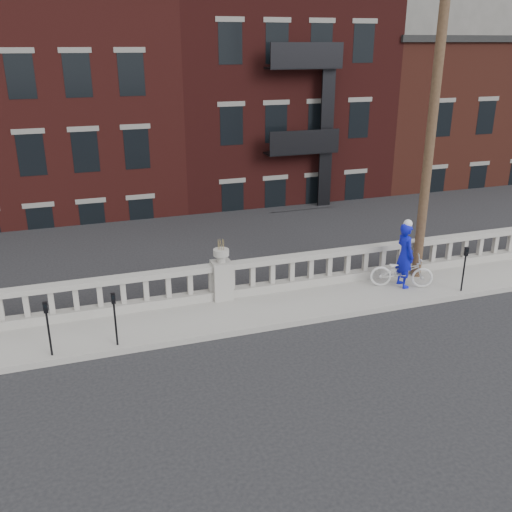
{
  "coord_description": "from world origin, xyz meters",
  "views": [
    {
      "loc": [
        -3.86,
        -10.4,
        7.0
      ],
      "look_at": [
        0.77,
        3.2,
        1.6
      ],
      "focal_mm": 40.0,
      "sensor_mm": 36.0,
      "label": 1
    }
  ],
  "objects": [
    {
      "name": "parking_meter_d",
      "position": [
        6.78,
        2.15,
        1.0
      ],
      "size": [
        0.1,
        0.09,
        1.36
      ],
      "color": "black",
      "rests_on": "sidewalk"
    },
    {
      "name": "lower_level",
      "position": [
        0.56,
        23.04,
        2.63
      ],
      "size": [
        80.0,
        44.0,
        20.8
      ],
      "color": "#605E59",
      "rests_on": "ground"
    },
    {
      "name": "utility_pole",
      "position": [
        6.2,
        3.6,
        5.24
      ],
      "size": [
        1.6,
        0.28,
        10.0
      ],
      "color": "#422D1E",
      "rests_on": "sidewalk"
    },
    {
      "name": "parking_meter_c",
      "position": [
        -3.12,
        2.15,
        1.0
      ],
      "size": [
        0.1,
        0.09,
        1.36
      ],
      "color": "black",
      "rests_on": "sidewalk"
    },
    {
      "name": "sidewalk",
      "position": [
        0.0,
        3.0,
        0.07
      ],
      "size": [
        32.0,
        2.2,
        0.15
      ],
      "primitive_type": "cube",
      "color": "gray",
      "rests_on": "ground"
    },
    {
      "name": "bicycle",
      "position": [
        5.27,
        3.0,
        0.63
      ],
      "size": [
        1.94,
        1.34,
        0.96
      ],
      "primitive_type": "imported",
      "rotation": [
        0.0,
        0.0,
        1.15
      ],
      "color": "silver",
      "rests_on": "sidewalk"
    },
    {
      "name": "ground",
      "position": [
        0.0,
        0.0,
        0.0
      ],
      "size": [
        120.0,
        120.0,
        0.0
      ],
      "primitive_type": "plane",
      "color": "black",
      "rests_on": "ground"
    },
    {
      "name": "cyclist",
      "position": [
        5.34,
        3.04,
        1.13
      ],
      "size": [
        0.47,
        0.72,
        1.96
      ],
      "primitive_type": "imported",
      "rotation": [
        0.0,
        0.0,
        1.56
      ],
      "color": "#0B11AC",
      "rests_on": "sidewalk"
    },
    {
      "name": "parking_meter_b",
      "position": [
        -4.62,
        2.15,
        1.0
      ],
      "size": [
        0.1,
        0.09,
        1.36
      ],
      "color": "black",
      "rests_on": "sidewalk"
    },
    {
      "name": "balustrade",
      "position": [
        0.0,
        3.95,
        0.64
      ],
      "size": [
        28.0,
        0.34,
        1.03
      ],
      "color": "gray",
      "rests_on": "sidewalk"
    },
    {
      "name": "planter_pedestal",
      "position": [
        0.0,
        3.95,
        0.83
      ],
      "size": [
        0.55,
        0.55,
        1.76
      ],
      "color": "gray",
      "rests_on": "sidewalk"
    }
  ]
}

